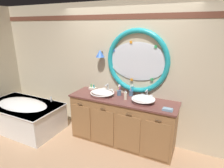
% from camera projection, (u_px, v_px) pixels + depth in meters
% --- Properties ---
extents(ground_plane, '(14.00, 14.00, 0.00)m').
position_uv_depth(ground_plane, '(110.00, 147.00, 3.48)').
color(ground_plane, tan).
extents(back_wall_assembly, '(6.40, 0.26, 2.60)m').
position_uv_depth(back_wall_assembly, '(125.00, 72.00, 3.57)').
color(back_wall_assembly, beige).
rests_on(back_wall_assembly, ground_plane).
extents(vanity_counter, '(1.98, 0.61, 0.91)m').
position_uv_depth(vanity_counter, '(122.00, 121.00, 3.52)').
color(vanity_counter, olive).
rests_on(vanity_counter, ground_plane).
extents(bathtub, '(1.67, 0.94, 0.67)m').
position_uv_depth(bathtub, '(24.00, 114.00, 4.05)').
color(bathtub, white).
rests_on(bathtub, ground_plane).
extents(sink_basin_left, '(0.45, 0.45, 0.11)m').
position_uv_depth(sink_basin_left, '(102.00, 93.00, 3.51)').
color(sink_basin_left, white).
rests_on(sink_basin_left, vanity_counter).
extents(sink_basin_right, '(0.40, 0.40, 0.13)m').
position_uv_depth(sink_basin_right, '(143.00, 99.00, 3.17)').
color(sink_basin_right, white).
rests_on(sink_basin_right, vanity_counter).
extents(faucet_set_left, '(0.23, 0.14, 0.17)m').
position_uv_depth(faucet_set_left, '(108.00, 89.00, 3.70)').
color(faucet_set_left, silver).
rests_on(faucet_set_left, vanity_counter).
extents(faucet_set_right, '(0.22, 0.14, 0.17)m').
position_uv_depth(faucet_set_right, '(147.00, 95.00, 3.37)').
color(faucet_set_right, silver).
rests_on(faucet_set_right, vanity_counter).
extents(toothbrush_holder_left, '(0.08, 0.08, 0.21)m').
position_uv_depth(toothbrush_holder_left, '(119.00, 92.00, 3.52)').
color(toothbrush_holder_left, slate).
rests_on(toothbrush_holder_left, vanity_counter).
extents(toothbrush_holder_right, '(0.09, 0.09, 0.22)m').
position_uv_depth(toothbrush_holder_right, '(131.00, 93.00, 3.50)').
color(toothbrush_holder_right, slate).
rests_on(toothbrush_holder_right, vanity_counter).
extents(soap_dispenser, '(0.06, 0.06, 0.16)m').
position_uv_depth(soap_dispenser, '(125.00, 96.00, 3.31)').
color(soap_dispenser, '#EFE5C6').
rests_on(soap_dispenser, vanity_counter).
extents(folded_hand_towel, '(0.16, 0.10, 0.03)m').
position_uv_depth(folded_hand_towel, '(168.00, 110.00, 2.89)').
color(folded_hand_towel, '#7593A8').
rests_on(folded_hand_towel, vanity_counter).
extents(toiletry_basket, '(0.14, 0.09, 0.11)m').
position_uv_depth(toiletry_basket, '(93.00, 88.00, 3.85)').
color(toiletry_basket, beige).
rests_on(toiletry_basket, vanity_counter).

